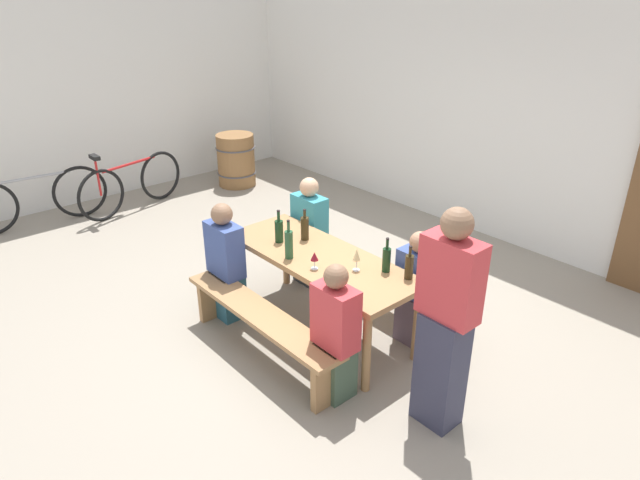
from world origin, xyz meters
name	(u,v)px	position (x,y,z in m)	size (l,w,h in m)	color
ground_plane	(320,328)	(0.00, 0.00, 0.00)	(24.00, 24.00, 0.00)	gray
back_wall	(523,109)	(0.00, 3.06, 1.60)	(14.00, 0.20, 3.20)	silver
side_wall	(93,85)	(-4.79, 0.00, 1.60)	(0.20, 6.52, 3.20)	silver
tasting_table	(320,264)	(0.00, 0.00, 0.66)	(1.92, 0.72, 0.75)	#9E7247
bench_near	(261,322)	(0.00, -0.66, 0.35)	(1.82, 0.30, 0.45)	#9E7247
bench_far	(371,272)	(0.00, 0.66, 0.35)	(1.82, 0.30, 0.45)	#9E7247
wine_bottle_0	(279,231)	(-0.46, -0.09, 0.86)	(0.08, 0.08, 0.31)	#143319
wine_bottle_1	(386,259)	(0.57, 0.22, 0.86)	(0.07, 0.07, 0.30)	#143319
wine_bottle_2	(409,266)	(0.77, 0.27, 0.86)	(0.07, 0.07, 0.29)	#332814
wine_bottle_3	(289,244)	(-0.14, -0.23, 0.88)	(0.07, 0.07, 0.35)	#234C2D
wine_bottle_4	(305,228)	(-0.35, 0.12, 0.87)	(0.08, 0.08, 0.30)	#332814
wine_glass_0	(357,256)	(0.40, 0.05, 0.89)	(0.06, 0.06, 0.19)	silver
wine_glass_1	(314,257)	(0.15, -0.19, 0.86)	(0.07, 0.07, 0.15)	silver
seated_guest_near_0	(226,265)	(-0.74, -0.51, 0.54)	(0.38, 0.24, 1.15)	#265567
seated_guest_near_1	(335,336)	(0.75, -0.51, 0.53)	(0.35, 0.24, 1.13)	#3F5441
seated_guest_far_0	(310,234)	(-0.74, 0.51, 0.55)	(0.37, 0.24, 1.16)	#2D3239
seated_guest_far_1	(416,291)	(0.68, 0.51, 0.50)	(0.34, 0.24, 1.05)	#564653
standing_host	(446,326)	(1.45, -0.14, 0.81)	(0.41, 0.24, 1.67)	#323348
wine_barrel	(236,160)	(-3.85, 1.65, 0.40)	(0.61, 0.61, 0.80)	olive
parked_bicycle_0	(131,184)	(-3.93, -0.01, 0.37)	(0.46, 1.66, 0.90)	black
parked_bicycle_1	(34,199)	(-4.21, -1.20, 0.37)	(0.27, 1.79, 0.90)	black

